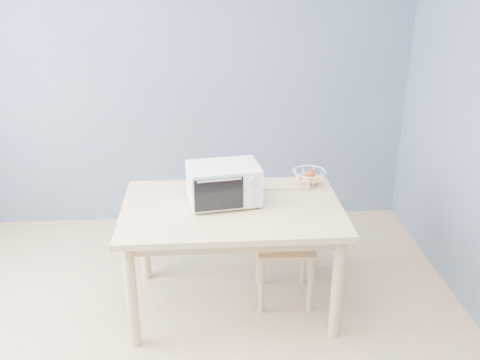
{
  "coord_description": "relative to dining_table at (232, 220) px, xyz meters",
  "views": [
    {
      "loc": [
        0.26,
        -2.16,
        2.24
      ],
      "look_at": [
        0.47,
        0.9,
        0.93
      ],
      "focal_mm": 40.0,
      "sensor_mm": 36.0,
      "label": 1
    }
  ],
  "objects": [
    {
      "name": "fruit_basket",
      "position": [
        0.55,
        0.3,
        0.16
      ],
      "size": [
        0.28,
        0.28,
        0.12
      ],
      "rotation": [
        0.0,
        0.0,
        0.26
      ],
      "color": "white",
      "rests_on": "dining_table"
    },
    {
      "name": "room",
      "position": [
        -0.42,
        -0.9,
        0.65
      ],
      "size": [
        4.01,
        4.51,
        2.61
      ],
      "color": "tan",
      "rests_on": "ground"
    },
    {
      "name": "toaster_oven",
      "position": [
        -0.07,
        0.05,
        0.24
      ],
      "size": [
        0.48,
        0.39,
        0.26
      ],
      "rotation": [
        0.0,
        0.0,
        0.15
      ],
      "color": "white",
      "rests_on": "dining_table"
    },
    {
      "name": "dining_table",
      "position": [
        0.0,
        0.0,
        0.0
      ],
      "size": [
        1.4,
        0.9,
        0.75
      ],
      "color": "#D6B080",
      "rests_on": "ground"
    },
    {
      "name": "dining_chair",
      "position": [
        0.36,
        0.1,
        -0.25
      ],
      "size": [
        0.4,
        0.4,
        0.82
      ],
      "rotation": [
        0.0,
        0.0,
        -0.04
      ],
      "color": "#D6B080",
      "rests_on": "ground"
    }
  ]
}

